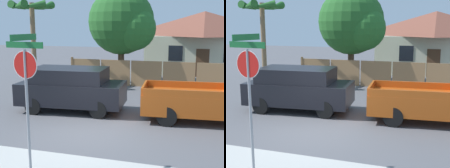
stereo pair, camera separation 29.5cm
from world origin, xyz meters
TOP-DOWN VIEW (x-y plane):
  - ground_plane at (0.00, 0.00)m, footprint 80.00×80.00m
  - wooden_fence at (2.32, 8.47)m, footprint 13.49×0.12m
  - house at (3.56, 16.16)m, footprint 9.06×6.67m
  - oak_tree at (-1.23, 9.42)m, footprint 4.35×4.14m
  - palm_tree at (-6.01, 6.66)m, footprint 2.49×2.69m
  - red_suv at (-1.70, 2.32)m, footprint 4.62×2.38m
  - orange_pickup at (4.24, 2.35)m, footprint 5.23×2.31m
  - stop_sign at (-0.41, -3.18)m, footprint 1.05×0.95m

SIDE VIEW (x-z plane):
  - ground_plane at x=0.00m, z-range 0.00..0.00m
  - wooden_fence at x=2.32m, z-range -0.05..1.61m
  - orange_pickup at x=4.24m, z-range -0.03..1.76m
  - red_suv at x=-1.70m, z-range 0.07..1.93m
  - stop_sign at x=-0.41m, z-range 0.64..4.08m
  - house at x=3.56m, z-range 0.09..4.79m
  - oak_tree at x=-1.23m, z-range 0.80..6.74m
  - palm_tree at x=-6.01m, z-range 1.78..6.81m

